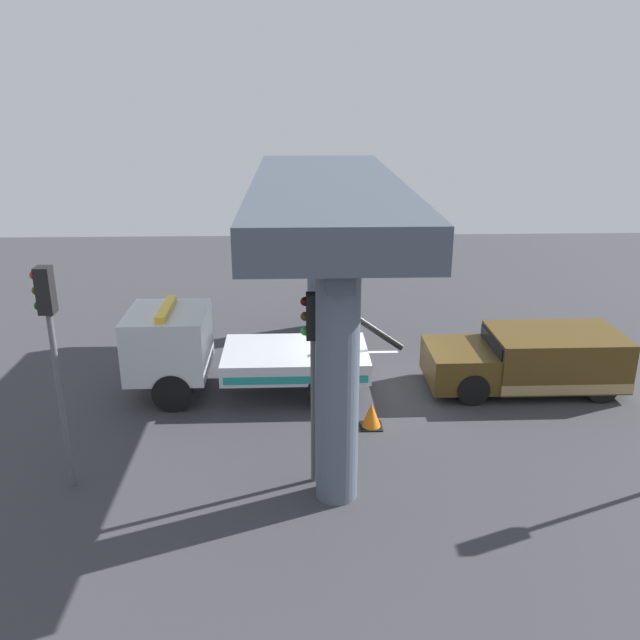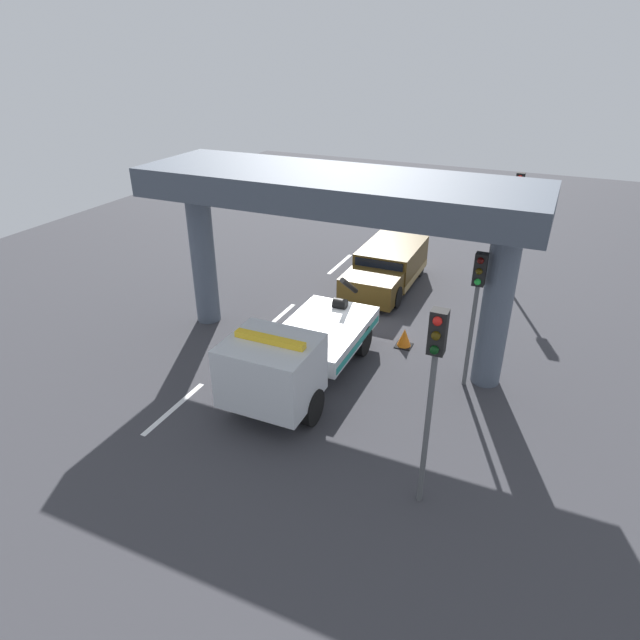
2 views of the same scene
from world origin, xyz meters
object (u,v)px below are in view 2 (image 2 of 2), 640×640
object	(u,v)px
traffic_light_mid	(433,370)
traffic_cone_orange	(404,338)
traffic_light_near	(516,205)
traffic_light_far	(477,292)
towed_van_green	(387,268)
tow_truck_white	(296,354)

from	to	relation	value
traffic_light_mid	traffic_cone_orange	size ratio (longest dim) A/B	7.35
traffic_cone_orange	traffic_light_mid	bearing A→B (deg)	19.30
traffic_light_near	traffic_light_far	bearing A→B (deg)	-0.00
traffic_light_far	traffic_light_mid	size ratio (longest dim) A/B	0.88
traffic_light_near	traffic_light_mid	size ratio (longest dim) A/B	0.97
traffic_light_far	traffic_light_mid	xyz separation A→B (m)	(5.00, 0.00, 0.40)
towed_van_green	traffic_light_near	size ratio (longest dim) A/B	1.15
towed_van_green	traffic_light_far	bearing A→B (deg)	35.82
traffic_light_far	traffic_cone_orange	world-z (taller)	traffic_light_far
traffic_light_far	traffic_cone_orange	distance (m)	3.81
towed_van_green	traffic_light_far	size ratio (longest dim) A/B	1.27
traffic_light_near	traffic_light_mid	xyz separation A→B (m)	(13.50, 0.00, 0.09)
towed_van_green	traffic_cone_orange	bearing A→B (deg)	24.71
traffic_light_near	traffic_cone_orange	distance (m)	7.97
traffic_cone_orange	tow_truck_white	bearing A→B (deg)	-29.42
towed_van_green	traffic_light_near	world-z (taller)	traffic_light_near
tow_truck_white	towed_van_green	size ratio (longest dim) A/B	1.39
towed_van_green	traffic_light_far	distance (m)	7.81
traffic_cone_orange	traffic_light_near	bearing A→B (deg)	162.16
tow_truck_white	traffic_cone_orange	distance (m)	4.40
tow_truck_white	traffic_light_near	size ratio (longest dim) A/B	1.60
traffic_light_mid	traffic_light_near	bearing A→B (deg)	180.00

